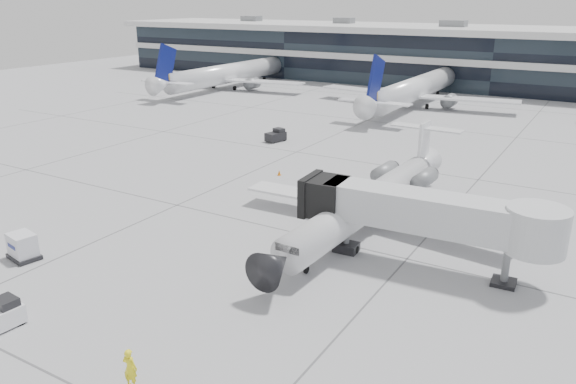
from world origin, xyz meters
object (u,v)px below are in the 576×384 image
Objects in this scene: regional_jet at (371,200)px; ramp_worker at (130,368)px; cargo_uld at (23,247)px; jet_bridge at (436,214)px.

regional_jet reaches higher than ramp_worker.
cargo_uld is (-17.49, -16.89, -1.23)m from regional_jet.
regional_jet reaches higher than jet_bridge.
jet_bridge is 8.34× the size of ramp_worker.
jet_bridge is at bearing -122.69° from ramp_worker.
regional_jet is 22.73m from ramp_worker.
ramp_worker is (-7.95, -18.06, -2.79)m from jet_bridge.
jet_bridge is 6.74× the size of cargo_uld.
regional_jet is 11.17× the size of cargo_uld.
regional_jet is at bearing -103.44° from ramp_worker.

